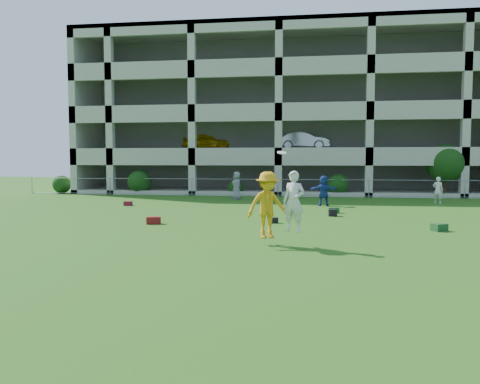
# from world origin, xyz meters

# --- Properties ---
(ground) EXTENTS (100.00, 100.00, 0.00)m
(ground) POSITION_xyz_m (0.00, 0.00, 0.00)
(ground) COLOR #235114
(ground) RESTS_ON ground
(bystander_c) EXTENTS (0.89, 1.02, 1.75)m
(bystander_c) POSITION_xyz_m (-2.40, 16.04, 0.87)
(bystander_c) COLOR slate
(bystander_c) RESTS_ON ground
(bystander_d) EXTENTS (1.55, 0.55, 1.65)m
(bystander_d) POSITION_xyz_m (2.82, 12.86, 0.82)
(bystander_d) COLOR navy
(bystander_d) RESTS_ON ground
(bystander_e) EXTENTS (0.66, 0.56, 1.53)m
(bystander_e) POSITION_xyz_m (9.30, 15.10, 0.76)
(bystander_e) COLOR silver
(bystander_e) RESTS_ON ground
(bag_red_a) EXTENTS (0.61, 0.44, 0.28)m
(bag_red_a) POSITION_xyz_m (-3.99, 4.70, 0.14)
(bag_red_a) COLOR #5A110F
(bag_red_a) RESTS_ON ground
(bag_black_b) EXTENTS (0.42, 0.28, 0.22)m
(bag_black_b) POSITION_xyz_m (0.59, 5.63, 0.11)
(bag_black_b) COLOR black
(bag_black_b) RESTS_ON ground
(bag_green_c) EXTENTS (0.61, 0.56, 0.26)m
(bag_green_c) POSITION_xyz_m (6.50, 4.36, 0.13)
(bag_green_c) COLOR #163D22
(bag_green_c) RESTS_ON ground
(crate_d) EXTENTS (0.37, 0.37, 0.30)m
(crate_d) POSITION_xyz_m (3.05, 8.23, 0.15)
(crate_d) COLOR black
(crate_d) RESTS_ON ground
(bag_red_f) EXTENTS (0.50, 0.37, 0.24)m
(bag_red_f) POSITION_xyz_m (-7.68, 11.43, 0.12)
(bag_red_f) COLOR #500D1B
(bag_red_f) RESTS_ON ground
(bag_green_g) EXTENTS (0.51, 0.32, 0.25)m
(bag_green_g) POSITION_xyz_m (3.18, 9.49, 0.12)
(bag_green_g) COLOR #123317
(bag_green_g) RESTS_ON ground
(frisbee_contest) EXTENTS (1.86, 1.22, 2.56)m
(frisbee_contest) POSITION_xyz_m (0.91, 0.81, 1.21)
(frisbee_contest) COLOR orange
(frisbee_contest) RESTS_ON ground
(parking_garage) EXTENTS (30.00, 14.00, 12.00)m
(parking_garage) POSITION_xyz_m (-0.01, 27.70, 6.01)
(parking_garage) COLOR #9E998C
(parking_garage) RESTS_ON ground
(fence) EXTENTS (36.06, 0.06, 1.20)m
(fence) POSITION_xyz_m (0.00, 19.00, 0.61)
(fence) COLOR gray
(fence) RESTS_ON ground
(shrub_row) EXTENTS (34.38, 2.52, 3.50)m
(shrub_row) POSITION_xyz_m (4.59, 19.70, 1.51)
(shrub_row) COLOR #163D11
(shrub_row) RESTS_ON ground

